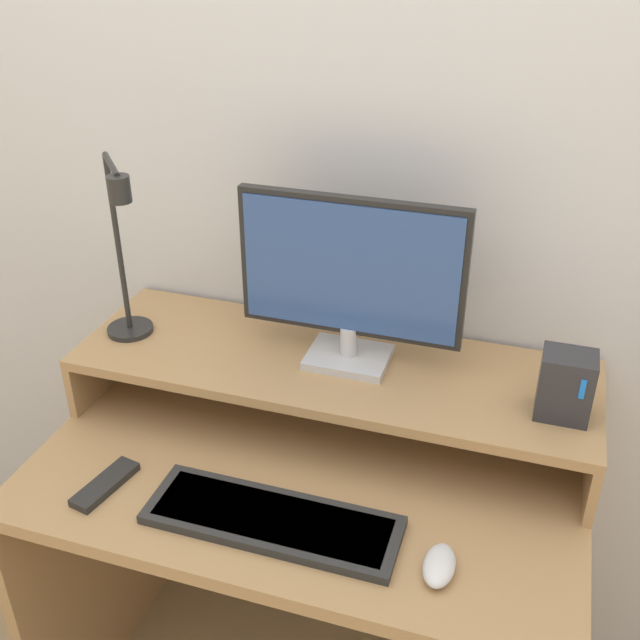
% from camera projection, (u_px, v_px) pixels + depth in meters
% --- Properties ---
extents(wall_back, '(6.00, 0.05, 2.50)m').
position_uv_depth(wall_back, '(363.00, 165.00, 1.56)').
color(wall_back, silver).
rests_on(wall_back, ground_plane).
extents(desk, '(1.09, 0.67, 0.75)m').
position_uv_depth(desk, '(310.00, 543.00, 1.62)').
color(desk, '#A87F51').
rests_on(desk, ground_plane).
extents(monitor_shelf, '(1.09, 0.35, 0.14)m').
position_uv_depth(monitor_shelf, '(332.00, 370.00, 1.58)').
color(monitor_shelf, '#A87F51').
rests_on(monitor_shelf, desk).
extents(monitor, '(0.46, 0.13, 0.36)m').
position_uv_depth(monitor, '(350.00, 278.00, 1.47)').
color(monitor, '#BCBCC1').
rests_on(monitor, monitor_shelf).
extents(desk_lamp, '(0.16, 0.18, 0.41)m').
position_uv_depth(desk_lamp, '(124.00, 262.00, 1.54)').
color(desk_lamp, black).
rests_on(desk_lamp, monitor_shelf).
extents(router_dock, '(0.10, 0.08, 0.13)m').
position_uv_depth(router_dock, '(565.00, 385.00, 1.37)').
color(router_dock, '#28282D').
rests_on(router_dock, monitor_shelf).
extents(keyboard, '(0.47, 0.15, 0.02)m').
position_uv_depth(keyboard, '(272.00, 520.00, 1.35)').
color(keyboard, '#282828').
rests_on(keyboard, desk).
extents(mouse, '(0.05, 0.10, 0.03)m').
position_uv_depth(mouse, '(439.00, 565.00, 1.25)').
color(mouse, silver).
rests_on(mouse, desk).
extents(remote_control, '(0.07, 0.15, 0.02)m').
position_uv_depth(remote_control, '(105.00, 484.00, 1.44)').
color(remote_control, black).
rests_on(remote_control, desk).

